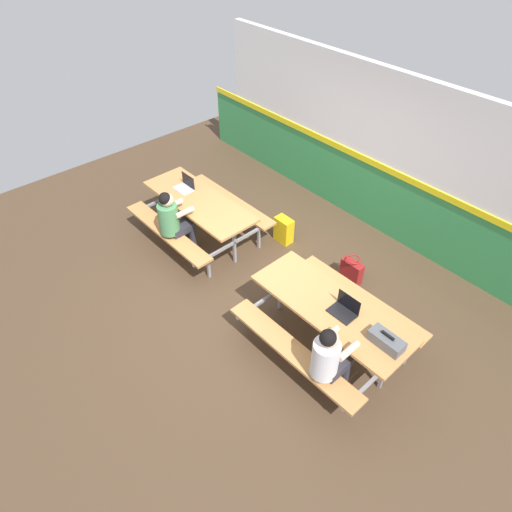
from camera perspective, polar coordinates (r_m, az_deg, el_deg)
The scene contains 11 objects.
ground_plane at distance 6.69m, azimuth -0.15°, elevation -3.68°, with size 10.00×10.00×0.02m, color #4C3826.
accent_backdrop at distance 7.49m, azimuth 14.78°, elevation 12.38°, with size 8.00×0.14×2.60m.
picnic_table_left at distance 7.23m, azimuth -7.22°, elevation 6.05°, with size 2.08×1.59×0.74m.
picnic_table_right at distance 5.58m, azimuth 9.41°, elevation -7.44°, with size 2.08×1.59×0.74m.
student_nearer at distance 6.84m, azimuth -10.47°, elevation 4.65°, with size 0.37×0.53×1.21m.
student_further at distance 5.03m, azimuth 9.34°, elevation -12.58°, with size 0.37×0.53×1.21m.
laptop_silver at distance 7.41m, azimuth -9.01°, elevation 8.80°, with size 0.32×0.23×0.22m.
laptop_dark at distance 5.39m, azimuth 11.18°, elevation -6.67°, with size 0.32×0.23×0.22m.
toolbox_grey at distance 5.16m, azimuth 16.27°, elevation -10.33°, with size 0.40×0.18×0.18m.
backpack_dark at distance 7.32m, azimuth 3.59°, elevation 3.33°, with size 0.30×0.22×0.44m.
tote_bag_bright at distance 6.76m, azimuth 12.05°, elevation -1.85°, with size 0.34×0.21×0.43m.
Camera 1 is at (3.55, -3.09, 4.74)m, focal length 31.42 mm.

